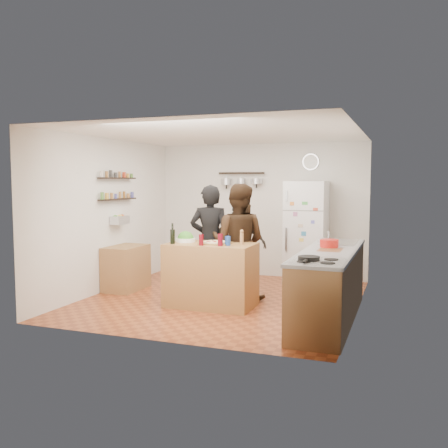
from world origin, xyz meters
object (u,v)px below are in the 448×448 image
at_px(pepper_mill, 242,239).
at_px(person_left, 210,241).
at_px(red_bowl, 329,243).
at_px(salt_canister, 228,241).
at_px(skillet, 309,258).
at_px(fridge, 306,232).
at_px(person_center, 238,242).
at_px(counter_run, 329,286).
at_px(side_table, 126,268).
at_px(salad_bowl, 186,240).
at_px(person_back, 239,245).
at_px(wall_clock, 311,162).
at_px(prep_island, 211,275).
at_px(wine_bottle, 173,237).

distance_m(pepper_mill, person_left, 0.86).
bearing_deg(red_bowl, salt_canister, -170.03).
bearing_deg(red_bowl, skillet, -92.38).
distance_m(person_left, fridge, 2.00).
distance_m(pepper_mill, person_center, 0.53).
distance_m(counter_run, side_table, 3.50).
relative_size(person_left, person_center, 0.99).
xyz_separation_m(pepper_mill, person_left, (-0.68, 0.51, -0.12)).
relative_size(salad_bowl, person_left, 0.16).
bearing_deg(salad_bowl, person_left, 69.89).
height_order(skillet, red_bowl, red_bowl).
bearing_deg(person_center, counter_run, 153.92).
xyz_separation_m(person_back, wall_clock, (0.88, 1.45, 1.39)).
distance_m(salad_bowl, skillet, 2.33).
height_order(salt_canister, side_table, salt_canister).
bearing_deg(side_table, prep_island, -16.97).
xyz_separation_m(prep_island, pepper_mill, (0.45, 0.05, 0.54)).
bearing_deg(counter_run, person_center, 155.86).
relative_size(salt_canister, side_table, 0.16).
relative_size(prep_island, side_table, 1.56).
relative_size(salad_bowl, wall_clock, 0.96).
height_order(prep_island, red_bowl, red_bowl).
xyz_separation_m(salad_bowl, person_left, (0.19, 0.51, -0.06)).
xyz_separation_m(counter_run, red_bowl, (-0.05, 0.25, 0.52)).
bearing_deg(red_bowl, person_left, 166.88).
bearing_deg(prep_island, wall_clock, 68.91).
bearing_deg(salad_bowl, side_table, 159.96).
height_order(person_left, person_center, person_center).
bearing_deg(person_left, skillet, 125.63).
bearing_deg(side_table, wine_bottle, -31.32).
bearing_deg(person_back, pepper_mill, 105.72).
height_order(person_left, skillet, person_left).
height_order(pepper_mill, wall_clock, wall_clock).
relative_size(person_left, skillet, 7.14).
relative_size(pepper_mill, side_table, 0.21).
bearing_deg(wine_bottle, salt_canister, 7.13).
relative_size(person_left, counter_run, 0.66).
xyz_separation_m(person_back, side_table, (-1.81, -0.51, -0.40)).
bearing_deg(wall_clock, person_left, -121.71).
height_order(salad_bowl, red_bowl, red_bowl).
bearing_deg(wine_bottle, wall_clock, 61.70).
distance_m(salad_bowl, salt_canister, 0.74).
height_order(person_center, fridge, fridge).
bearing_deg(person_center, person_back, -75.28).
distance_m(person_back, wall_clock, 2.19).
xyz_separation_m(wine_bottle, side_table, (-1.23, 0.75, -0.65)).
bearing_deg(salt_canister, person_center, 95.51).
bearing_deg(wine_bottle, prep_island, 23.75).
xyz_separation_m(wine_bottle, person_center, (0.74, 0.75, -0.13)).
distance_m(person_back, skillet, 2.63).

